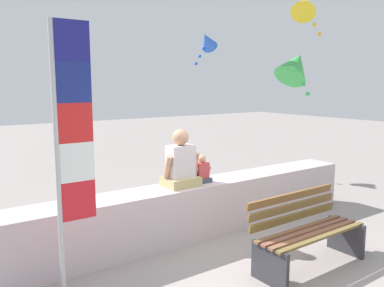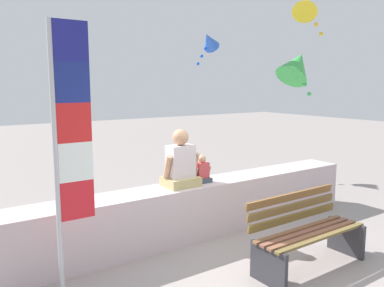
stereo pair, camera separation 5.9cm
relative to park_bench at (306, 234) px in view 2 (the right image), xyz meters
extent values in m
plane|color=gray|center=(-0.60, 0.44, -0.41)|extent=(40.00, 40.00, 0.00)
cube|color=beige|center=(-0.60, 1.60, -0.02)|extent=(6.01, 0.58, 0.79)
cube|color=brown|center=(0.00, -0.25, 0.04)|extent=(1.58, 0.09, 0.03)
cube|color=brown|center=(0.00, -0.14, 0.04)|extent=(1.58, 0.09, 0.03)
cube|color=brown|center=(0.00, -0.03, 0.04)|extent=(1.58, 0.09, 0.03)
cube|color=brown|center=(0.00, 0.09, 0.04)|extent=(1.58, 0.09, 0.03)
cube|color=brown|center=(0.00, 0.19, 0.16)|extent=(1.57, 0.07, 0.10)
cube|color=brown|center=(0.00, 0.22, 0.29)|extent=(1.57, 0.07, 0.10)
cube|color=brown|center=(0.00, 0.24, 0.42)|extent=(1.57, 0.07, 0.10)
cube|color=#2D2D33|center=(-0.73, -0.09, -0.19)|extent=(0.06, 0.53, 0.45)
cube|color=#2D2D33|center=(0.73, -0.07, -0.19)|extent=(0.06, 0.53, 0.45)
cube|color=tan|center=(-0.81, 1.60, 0.44)|extent=(0.48, 0.40, 0.13)
cube|color=silver|center=(-0.81, 1.60, 0.74)|extent=(0.37, 0.24, 0.46)
cylinder|color=tan|center=(-1.04, 1.58, 0.68)|extent=(0.08, 0.18, 0.34)
cylinder|color=tan|center=(-0.58, 1.58, 0.68)|extent=(0.08, 0.18, 0.34)
sphere|color=tan|center=(-0.81, 1.60, 1.09)|extent=(0.23, 0.23, 0.23)
cube|color=#364250|center=(-0.43, 1.60, 0.41)|extent=(0.24, 0.20, 0.07)
cube|color=#C24144|center=(-0.43, 1.60, 0.56)|extent=(0.19, 0.12, 0.23)
cylinder|color=tan|center=(-0.54, 1.59, 0.53)|extent=(0.04, 0.09, 0.17)
cylinder|color=tan|center=(-0.31, 1.59, 0.53)|extent=(0.04, 0.09, 0.17)
sphere|color=tan|center=(-0.43, 1.60, 0.74)|extent=(0.12, 0.12, 0.12)
cylinder|color=#B7B7BC|center=(-2.72, 0.90, 1.02)|extent=(0.05, 0.05, 2.86)
cube|color=red|center=(-2.52, 0.90, 0.63)|extent=(0.35, 0.02, 0.40)
cube|color=white|center=(-2.52, 0.90, 1.03)|extent=(0.35, 0.02, 0.40)
cube|color=red|center=(-2.52, 0.90, 1.44)|extent=(0.35, 0.02, 0.40)
cube|color=navy|center=(-2.52, 0.90, 1.84)|extent=(0.35, 0.02, 0.40)
cube|color=navy|center=(-2.52, 0.90, 2.25)|extent=(0.35, 0.02, 0.40)
cone|color=yellow|center=(2.35, 2.13, 3.30)|extent=(0.80, 0.75, 0.65)
sphere|color=yellow|center=(2.41, 2.05, 3.12)|extent=(0.08, 0.08, 0.08)
sphere|color=yellow|center=(2.47, 1.97, 2.94)|extent=(0.08, 0.08, 0.08)
sphere|color=yellow|center=(2.52, 1.88, 2.76)|extent=(0.08, 0.08, 0.08)
cone|color=blue|center=(2.08, 4.80, 2.87)|extent=(0.69, 0.62, 0.57)
sphere|color=blue|center=(2.03, 4.89, 2.69)|extent=(0.08, 0.08, 0.08)
sphere|color=blue|center=(1.98, 4.98, 2.51)|extent=(0.08, 0.08, 0.08)
sphere|color=blue|center=(1.94, 5.07, 2.33)|extent=(0.08, 0.08, 0.08)
cone|color=green|center=(2.24, 2.20, 2.18)|extent=(0.93, 0.75, 0.83)
sphere|color=#3AB45D|center=(2.26, 2.11, 2.00)|extent=(0.08, 0.08, 0.08)
sphere|color=#3AB45D|center=(2.27, 2.01, 1.82)|extent=(0.08, 0.08, 0.08)
sphere|color=#3AB45D|center=(2.29, 1.91, 1.64)|extent=(0.08, 0.08, 0.08)
camera|label=1|loc=(-3.82, -3.00, 1.82)|focal=36.80mm
camera|label=2|loc=(-3.77, -3.04, 1.82)|focal=36.80mm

